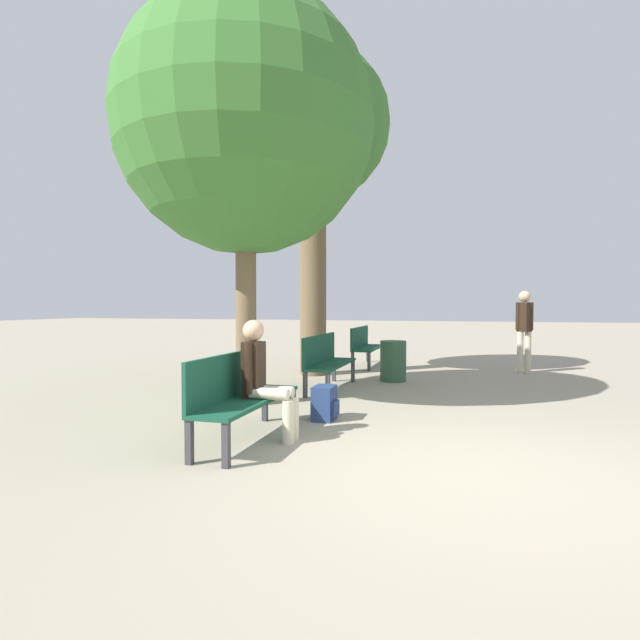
{
  "coord_description": "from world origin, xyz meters",
  "views": [
    {
      "loc": [
        -0.02,
        -4.25,
        1.38
      ],
      "look_at": [
        -3.21,
        6.63,
        1.05
      ],
      "focal_mm": 28.0,
      "sensor_mm": 36.0,
      "label": 1
    }
  ],
  "objects_px": {
    "bench_row_1": "(326,358)",
    "backpack": "(325,403)",
    "tree_row_0": "(245,125)",
    "pedestrian_near": "(524,326)",
    "tree_row_1": "(313,130)",
    "person_seated": "(264,376)",
    "bench_row_2": "(364,343)",
    "trash_bin": "(393,361)",
    "bench_row_0": "(240,390)"
  },
  "relations": [
    {
      "from": "bench_row_1",
      "to": "backpack",
      "type": "bearing_deg",
      "value": -74.63
    },
    {
      "from": "tree_row_0",
      "to": "pedestrian_near",
      "type": "relative_size",
      "value": 3.35
    },
    {
      "from": "tree_row_0",
      "to": "tree_row_1",
      "type": "relative_size",
      "value": 0.87
    },
    {
      "from": "person_seated",
      "to": "bench_row_1",
      "type": "bearing_deg",
      "value": 94.1
    },
    {
      "from": "bench_row_2",
      "to": "trash_bin",
      "type": "relative_size",
      "value": 2.43
    },
    {
      "from": "bench_row_1",
      "to": "tree_row_1",
      "type": "xyz_separation_m",
      "value": [
        -0.7,
        1.56,
        4.31
      ]
    },
    {
      "from": "bench_row_1",
      "to": "person_seated",
      "type": "distance_m",
      "value": 3.19
    },
    {
      "from": "bench_row_2",
      "to": "trash_bin",
      "type": "height_order",
      "value": "bench_row_2"
    },
    {
      "from": "bench_row_0",
      "to": "person_seated",
      "type": "relative_size",
      "value": 1.45
    },
    {
      "from": "bench_row_2",
      "to": "pedestrian_near",
      "type": "height_order",
      "value": "pedestrian_near"
    },
    {
      "from": "tree_row_0",
      "to": "trash_bin",
      "type": "bearing_deg",
      "value": 58.97
    },
    {
      "from": "tree_row_0",
      "to": "pedestrian_near",
      "type": "xyz_separation_m",
      "value": [
        4.06,
        4.61,
        -2.88
      ]
    },
    {
      "from": "bench_row_0",
      "to": "pedestrian_near",
      "type": "height_order",
      "value": "pedestrian_near"
    },
    {
      "from": "bench_row_0",
      "to": "tree_row_1",
      "type": "bearing_deg",
      "value": 98.26
    },
    {
      "from": "pedestrian_near",
      "to": "backpack",
      "type": "bearing_deg",
      "value": -118.24
    },
    {
      "from": "tree_row_1",
      "to": "tree_row_0",
      "type": "bearing_deg",
      "value": -90.0
    },
    {
      "from": "bench_row_1",
      "to": "bench_row_2",
      "type": "height_order",
      "value": "same"
    },
    {
      "from": "bench_row_1",
      "to": "person_seated",
      "type": "height_order",
      "value": "person_seated"
    },
    {
      "from": "person_seated",
      "to": "backpack",
      "type": "xyz_separation_m",
      "value": [
        0.36,
        1.03,
        -0.45
      ]
    },
    {
      "from": "person_seated",
      "to": "pedestrian_near",
      "type": "height_order",
      "value": "pedestrian_near"
    },
    {
      "from": "person_seated",
      "to": "bench_row_0",
      "type": "bearing_deg",
      "value": -161.64
    },
    {
      "from": "tree_row_1",
      "to": "backpack",
      "type": "height_order",
      "value": "tree_row_1"
    },
    {
      "from": "tree_row_0",
      "to": "backpack",
      "type": "height_order",
      "value": "tree_row_0"
    },
    {
      "from": "backpack",
      "to": "tree_row_0",
      "type": "bearing_deg",
      "value": 156.55
    },
    {
      "from": "bench_row_2",
      "to": "bench_row_1",
      "type": "bearing_deg",
      "value": -90.0
    },
    {
      "from": "tree_row_1",
      "to": "backpack",
      "type": "distance_m",
      "value": 6.06
    },
    {
      "from": "tree_row_1",
      "to": "bench_row_1",
      "type": "bearing_deg",
      "value": -65.89
    },
    {
      "from": "tree_row_1",
      "to": "trash_bin",
      "type": "distance_m",
      "value": 4.77
    },
    {
      "from": "tree_row_1",
      "to": "backpack",
      "type": "xyz_separation_m",
      "value": [
        1.29,
        -3.71,
        -4.62
      ]
    },
    {
      "from": "tree_row_0",
      "to": "person_seated",
      "type": "relative_size",
      "value": 4.55
    },
    {
      "from": "bench_row_2",
      "to": "tree_row_1",
      "type": "bearing_deg",
      "value": -112.49
    },
    {
      "from": "bench_row_0",
      "to": "trash_bin",
      "type": "height_order",
      "value": "bench_row_0"
    },
    {
      "from": "bench_row_1",
      "to": "bench_row_2",
      "type": "bearing_deg",
      "value": 90.0
    },
    {
      "from": "person_seated",
      "to": "trash_bin",
      "type": "relative_size",
      "value": 1.68
    },
    {
      "from": "bench_row_2",
      "to": "backpack",
      "type": "distance_m",
      "value": 5.44
    },
    {
      "from": "tree_row_0",
      "to": "bench_row_2",
      "type": "bearing_deg",
      "value": 81.78
    },
    {
      "from": "bench_row_2",
      "to": "trash_bin",
      "type": "bearing_deg",
      "value": -65.55
    },
    {
      "from": "pedestrian_near",
      "to": "bench_row_2",
      "type": "bearing_deg",
      "value": 176.12
    },
    {
      "from": "backpack",
      "to": "trash_bin",
      "type": "height_order",
      "value": "trash_bin"
    },
    {
      "from": "bench_row_0",
      "to": "tree_row_1",
      "type": "relative_size",
      "value": 0.28
    },
    {
      "from": "bench_row_2",
      "to": "person_seated",
      "type": "relative_size",
      "value": 1.45
    },
    {
      "from": "bench_row_0",
      "to": "person_seated",
      "type": "distance_m",
      "value": 0.28
    },
    {
      "from": "bench_row_1",
      "to": "person_seated",
      "type": "bearing_deg",
      "value": -85.9
    },
    {
      "from": "backpack",
      "to": "pedestrian_near",
      "type": "distance_m",
      "value": 5.91
    },
    {
      "from": "bench_row_2",
      "to": "person_seated",
      "type": "xyz_separation_m",
      "value": [
        0.23,
        -6.43,
        0.14
      ]
    },
    {
      "from": "person_seated",
      "to": "backpack",
      "type": "height_order",
      "value": "person_seated"
    },
    {
      "from": "tree_row_1",
      "to": "pedestrian_near",
      "type": "relative_size",
      "value": 3.84
    },
    {
      "from": "bench_row_2",
      "to": "tree_row_0",
      "type": "relative_size",
      "value": 0.32
    },
    {
      "from": "trash_bin",
      "to": "pedestrian_near",
      "type": "bearing_deg",
      "value": 37.69
    },
    {
      "from": "bench_row_2",
      "to": "pedestrian_near",
      "type": "bearing_deg",
      "value": -3.88
    }
  ]
}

